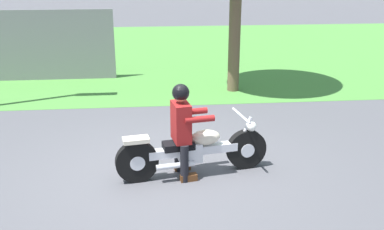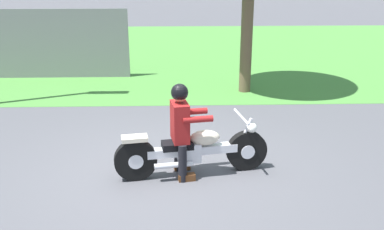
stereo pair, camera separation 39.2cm
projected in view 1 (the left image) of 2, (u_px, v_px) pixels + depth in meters
ground at (165, 171)px, 6.57m from camera, size 120.00×120.00×0.00m
grass_verge at (154, 52)px, 15.12m from camera, size 60.00×12.00×0.01m
motorcycle_lead at (194, 150)px, 6.37m from camera, size 2.23×0.73×0.86m
rider_lead at (182, 124)px, 6.19m from camera, size 0.60×0.52×1.38m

